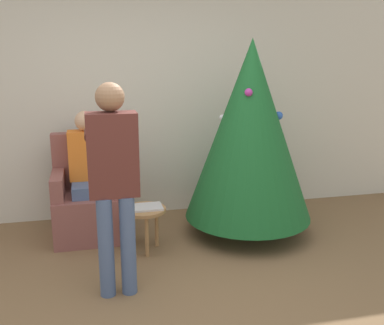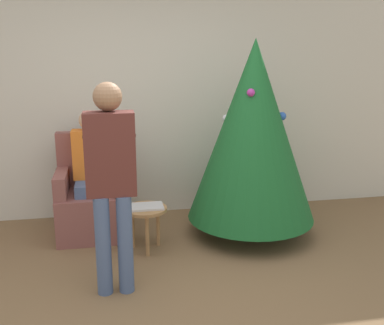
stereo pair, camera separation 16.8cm
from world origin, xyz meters
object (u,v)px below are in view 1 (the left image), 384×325
at_px(person_seated, 88,169).
at_px(side_stool, 145,215).
at_px(christmas_tree, 250,131).
at_px(person_standing, 114,173).
at_px(armchair, 89,201).

distance_m(person_seated, side_stool, 0.79).
bearing_deg(christmas_tree, person_standing, -148.16).
relative_size(armchair, person_standing, 0.63).
bearing_deg(person_standing, side_stool, 65.92).
relative_size(armchair, person_seated, 0.81).
height_order(armchair, person_standing, person_standing).
distance_m(christmas_tree, person_seated, 1.67).
bearing_deg(armchair, side_stool, -46.30).
relative_size(christmas_tree, person_standing, 1.20).
distance_m(person_seated, person_standing, 1.22).
distance_m(christmas_tree, armchair, 1.79).
bearing_deg(armchair, person_standing, -80.69).
relative_size(person_standing, side_stool, 3.86).
height_order(christmas_tree, side_stool, christmas_tree).
relative_size(armchair, side_stool, 2.44).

